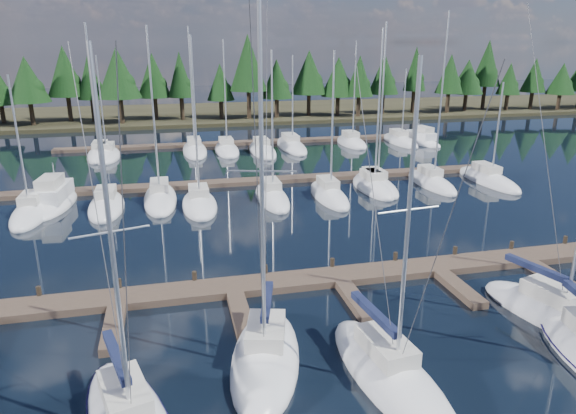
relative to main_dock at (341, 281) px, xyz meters
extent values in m
plane|color=black|center=(0.00, 12.64, -0.20)|extent=(260.00, 260.00, 0.00)
cube|color=#322E1B|center=(0.00, 72.64, 0.10)|extent=(220.00, 30.00, 0.60)
cube|color=brown|center=(0.00, 0.64, 0.00)|extent=(44.00, 2.00, 0.40)
cube|color=brown|center=(-12.00, -2.36, 0.00)|extent=(0.90, 4.00, 0.40)
cube|color=brown|center=(-6.00, -2.36, 0.00)|extent=(0.90, 4.00, 0.40)
cube|color=brown|center=(0.00, -2.36, 0.00)|extent=(0.90, 4.00, 0.40)
cube|color=brown|center=(6.00, -2.36, 0.00)|extent=(0.90, 4.00, 0.40)
cube|color=brown|center=(12.00, -2.36, 0.00)|extent=(0.90, 4.00, 0.40)
cylinder|color=#2C2318|center=(-16.00, 1.64, 0.25)|extent=(0.26, 0.26, 0.90)
cylinder|color=#2C2318|center=(-12.00, 1.64, 0.25)|extent=(0.26, 0.26, 0.90)
cylinder|color=#2C2318|center=(-8.00, 1.64, 0.25)|extent=(0.26, 0.26, 0.90)
cylinder|color=#2C2318|center=(-4.00, 1.64, 0.25)|extent=(0.26, 0.26, 0.90)
cylinder|color=#2C2318|center=(0.00, 1.64, 0.25)|extent=(0.26, 0.26, 0.90)
cylinder|color=#2C2318|center=(4.00, 1.64, 0.25)|extent=(0.26, 0.26, 0.90)
cylinder|color=#2C2318|center=(8.00, 1.64, 0.25)|extent=(0.26, 0.26, 0.90)
cylinder|color=#2C2318|center=(12.00, 1.64, 0.25)|extent=(0.26, 0.26, 0.90)
cylinder|color=#2C2318|center=(16.00, 1.64, 0.25)|extent=(0.26, 0.26, 0.90)
cube|color=brown|center=(0.00, 22.64, 0.00)|extent=(50.00, 1.80, 0.40)
cube|color=brown|center=(0.00, 42.64, 0.00)|extent=(46.00, 1.80, 0.40)
cube|color=beige|center=(-10.95, -8.84, 1.15)|extent=(2.09, 2.92, 0.70)
cylinder|color=silver|center=(-10.73, -9.63, 6.80)|extent=(0.20, 0.20, 12.01)
cylinder|color=silver|center=(-11.22, -7.89, 1.90)|extent=(1.10, 3.51, 0.12)
cube|color=#141A38|center=(-11.22, -7.89, 2.05)|extent=(1.28, 3.42, 0.30)
cylinder|color=silver|center=(-10.73, -9.63, 7.40)|extent=(2.26, 0.70, 0.07)
cylinder|color=#3F3F44|center=(-10.25, -11.33, 6.65)|extent=(1.00, 3.44, 12.32)
cylinder|color=#3F3F44|center=(-11.32, -7.54, 6.65)|extent=(1.22, 4.23, 12.32)
ellipsoid|color=white|center=(-5.52, -6.35, -0.05)|extent=(4.76, 8.31, 1.90)
cube|color=beige|center=(-5.42, -5.97, 1.15)|extent=(2.16, 2.83, 0.70)
cylinder|color=silver|center=(-5.62, -6.73, 7.60)|extent=(0.20, 0.20, 13.61)
cylinder|color=silver|center=(-5.18, -5.06, 1.90)|extent=(1.00, 3.37, 0.12)
cube|color=#141A38|center=(-5.18, -5.06, 2.05)|extent=(1.18, 3.27, 0.30)
cylinder|color=silver|center=(-5.62, -6.73, 8.28)|extent=(2.50, 0.72, 0.07)
cylinder|color=#3F3F44|center=(-6.05, -8.36, 7.45)|extent=(0.90, 3.30, 13.91)
cylinder|color=#3F3F44|center=(-5.09, -4.72, 7.45)|extent=(1.10, 4.05, 13.92)
ellipsoid|color=white|center=(-0.85, -8.60, -0.05)|extent=(3.72, 8.97, 1.90)
cube|color=beige|center=(-0.90, -8.16, 1.15)|extent=(1.81, 2.94, 0.70)
cylinder|color=silver|center=(-0.80, -9.03, 6.59)|extent=(0.18, 0.18, 11.58)
cylinder|color=silver|center=(-1.03, -7.13, 1.90)|extent=(0.57, 3.82, 0.12)
cube|color=#141A38|center=(-1.03, -7.13, 2.05)|extent=(0.78, 3.67, 0.30)
cylinder|color=silver|center=(-0.80, -9.03, 7.17)|extent=(2.43, 0.36, 0.07)
cylinder|color=#3F3F44|center=(-0.58, -10.89, 6.44)|extent=(0.47, 3.75, 11.89)
cylinder|color=#3F3F44|center=(-1.07, -6.74, 6.44)|extent=(0.57, 4.62, 11.89)
ellipsoid|color=white|center=(8.95, -6.10, -0.05)|extent=(4.76, 8.60, 1.90)
cube|color=beige|center=(8.83, -5.71, 1.15)|extent=(2.09, 2.92, 0.70)
cylinder|color=silver|center=(8.56, -4.76, 1.90)|extent=(1.13, 3.50, 0.12)
cube|color=#141A38|center=(8.56, -4.76, 2.05)|extent=(1.30, 3.41, 0.30)
cylinder|color=#3F3F44|center=(8.45, -4.41, 7.51)|extent=(1.26, 4.21, 14.04)
ellipsoid|color=white|center=(-19.76, 16.96, -0.05)|extent=(2.60, 8.39, 1.90)
cube|color=beige|center=(-19.76, 17.38, 1.15)|extent=(1.43, 2.68, 0.70)
cylinder|color=silver|center=(-19.76, 16.54, 5.69)|extent=(0.16, 0.16, 9.79)
ellipsoid|color=white|center=(-14.19, 17.35, -0.05)|extent=(2.77, 7.84, 1.90)
cube|color=beige|center=(-14.19, 17.74, 1.15)|extent=(1.52, 2.51, 0.70)
cylinder|color=silver|center=(-14.19, 16.96, 7.48)|extent=(0.16, 0.16, 13.36)
ellipsoid|color=white|center=(-9.94, 18.52, -0.05)|extent=(2.76, 9.29, 1.90)
cube|color=beige|center=(-9.94, 18.99, 1.15)|extent=(1.52, 2.97, 0.70)
cylinder|color=silver|center=(-9.94, 18.06, 7.42)|extent=(0.16, 0.16, 13.25)
ellipsoid|color=white|center=(-6.79, 16.11, -0.05)|extent=(2.82, 7.66, 1.90)
cube|color=beige|center=(-6.79, 16.49, 1.15)|extent=(1.55, 2.45, 0.70)
cylinder|color=silver|center=(-6.79, 15.72, 7.06)|extent=(0.16, 0.16, 12.53)
ellipsoid|color=white|center=(-0.56, 16.80, -0.05)|extent=(2.52, 8.42, 1.90)
cube|color=beige|center=(-0.56, 17.22, 1.15)|extent=(1.38, 2.69, 0.70)
cylinder|color=silver|center=(-0.56, 16.38, 6.51)|extent=(0.16, 0.16, 11.43)
ellipsoid|color=white|center=(4.40, 16.22, -0.05)|extent=(2.46, 8.32, 1.90)
cube|color=beige|center=(4.40, 16.63, 1.15)|extent=(1.35, 2.66, 0.70)
cylinder|color=silver|center=(4.40, 15.80, 6.48)|extent=(0.16, 0.16, 11.37)
ellipsoid|color=white|center=(9.14, 17.83, -0.05)|extent=(2.69, 7.79, 1.90)
cube|color=beige|center=(9.14, 18.22, 1.15)|extent=(1.48, 2.49, 0.70)
cylinder|color=silver|center=(9.14, 17.44, 7.36)|extent=(0.16, 0.16, 13.12)
ellipsoid|color=white|center=(9.65, 18.39, -0.05)|extent=(2.81, 8.30, 1.90)
cube|color=beige|center=(9.65, 18.80, 1.15)|extent=(1.55, 2.65, 0.70)
cylinder|color=silver|center=(9.65, 17.97, 7.62)|extent=(0.16, 0.16, 13.64)
ellipsoid|color=white|center=(15.17, 18.05, -0.05)|extent=(2.43, 8.37, 1.90)
cube|color=beige|center=(15.17, 18.47, 1.15)|extent=(1.34, 2.68, 0.70)
cylinder|color=silver|center=(15.17, 17.64, 8.09)|extent=(0.16, 0.16, 14.58)
ellipsoid|color=white|center=(21.09, 17.81, -0.05)|extent=(2.60, 9.53, 1.90)
cube|color=beige|center=(21.09, 18.29, 1.15)|extent=(1.43, 3.05, 0.70)
cylinder|color=silver|center=(21.09, 17.34, 5.07)|extent=(0.16, 0.16, 8.54)
ellipsoid|color=white|center=(-16.97, 38.94, -0.05)|extent=(2.89, 9.35, 1.90)
cube|color=beige|center=(-16.97, 39.41, 1.15)|extent=(1.59, 2.99, 0.70)
cylinder|color=silver|center=(-16.97, 38.48, 6.22)|extent=(0.16, 0.16, 10.84)
ellipsoid|color=white|center=(-16.08, 37.79, -0.05)|extent=(2.92, 8.14, 1.90)
cube|color=beige|center=(-16.08, 38.20, 1.15)|extent=(1.61, 2.60, 0.70)
cylinder|color=silver|center=(-16.08, 37.39, 6.12)|extent=(0.16, 0.16, 10.65)
ellipsoid|color=white|center=(-5.86, 38.78, -0.05)|extent=(2.89, 10.23, 1.90)
cube|color=beige|center=(-5.86, 39.29, 1.15)|extent=(1.59, 3.27, 0.70)
cylinder|color=silver|center=(-5.86, 38.27, 7.66)|extent=(0.16, 0.16, 13.73)
ellipsoid|color=white|center=(-1.99, 38.01, -0.05)|extent=(2.88, 8.71, 1.90)
cube|color=beige|center=(-1.99, 38.45, 1.15)|extent=(1.58, 2.79, 0.70)
cylinder|color=silver|center=(-1.99, 37.58, 6.95)|extent=(0.16, 0.16, 12.31)
ellipsoid|color=white|center=(2.28, 36.84, -0.05)|extent=(2.90, 10.07, 1.90)
cube|color=beige|center=(2.28, 37.34, 1.15)|extent=(1.59, 3.22, 0.70)
cylinder|color=silver|center=(2.28, 36.34, 7.80)|extent=(0.16, 0.16, 14.00)
ellipsoid|color=white|center=(6.43, 38.69, -0.05)|extent=(2.99, 11.11, 1.90)
cube|color=beige|center=(6.43, 39.24, 1.15)|extent=(1.64, 3.56, 0.70)
cylinder|color=silver|center=(6.43, 38.13, 6.06)|extent=(0.16, 0.16, 10.53)
ellipsoid|color=white|center=(14.76, 39.19, -0.05)|extent=(2.99, 8.09, 1.90)
cube|color=beige|center=(14.76, 39.59, 1.15)|extent=(1.64, 2.59, 0.70)
cylinder|color=silver|center=(14.76, 38.78, 6.89)|extent=(0.16, 0.16, 12.19)
ellipsoid|color=white|center=(21.52, 38.73, -0.05)|extent=(2.75, 9.35, 1.90)
cube|color=beige|center=(21.52, 39.20, 1.15)|extent=(1.51, 2.99, 0.70)
cylinder|color=silver|center=(21.52, 38.26, 5.18)|extent=(0.16, 0.16, 8.77)
ellipsoid|color=white|center=(-18.49, 19.27, -0.10)|extent=(3.70, 8.72, 1.69)
cube|color=white|center=(-18.49, 19.27, 1.02)|extent=(2.59, 4.86, 1.13)
cube|color=beige|center=(-18.53, 18.85, 1.96)|extent=(1.85, 3.11, 0.85)
cylinder|color=silver|center=(-18.40, 20.11, 2.53)|extent=(0.09, 0.09, 1.51)
ellipsoid|color=white|center=(24.11, 37.73, -0.10)|extent=(3.80, 7.98, 1.53)
cube|color=white|center=(24.11, 37.73, 0.90)|extent=(2.59, 4.47, 1.02)
cube|color=beige|center=(24.18, 37.35, 1.75)|extent=(1.83, 2.88, 0.77)
cylinder|color=silver|center=(23.98, 38.49, 2.26)|extent=(0.09, 0.09, 1.36)
cylinder|color=black|center=(-34.52, 66.04, 1.87)|extent=(0.70, 0.70, 2.95)
ellipsoid|color=black|center=(-34.02, 66.04, 4.90)|extent=(2.98, 2.98, 2.98)
cylinder|color=black|center=(-29.46, 62.85, 2.17)|extent=(0.70, 0.70, 3.54)
cone|color=black|center=(-29.46, 62.85, 7.37)|extent=(6.35, 6.35, 6.88)
ellipsoid|color=black|center=(-28.96, 62.85, 5.80)|extent=(3.81, 3.81, 3.81)
cylinder|color=black|center=(-24.40, 65.98, 2.42)|extent=(0.70, 0.70, 4.05)
cone|color=black|center=(-24.40, 65.98, 8.38)|extent=(5.98, 5.98, 7.87)
ellipsoid|color=black|center=(-23.90, 65.98, 6.58)|extent=(3.59, 3.59, 3.59)
cylinder|color=black|center=(-20.63, 65.15, 2.18)|extent=(0.70, 0.70, 3.57)
cone|color=black|center=(-20.63, 65.15, 7.43)|extent=(4.45, 4.45, 6.94)
ellipsoid|color=black|center=(-20.13, 65.15, 5.85)|extent=(2.67, 2.67, 2.67)
cylinder|color=black|center=(-15.93, 61.45, 2.39)|extent=(0.70, 0.70, 3.99)
cone|color=black|center=(-15.93, 61.45, 8.27)|extent=(6.81, 6.81, 7.76)
ellipsoid|color=black|center=(-15.43, 61.45, 6.49)|extent=(4.09, 4.09, 4.09)
cylinder|color=black|center=(-10.71, 65.04, 2.22)|extent=(0.70, 0.70, 3.65)
cone|color=black|center=(-10.71, 65.04, 7.60)|extent=(5.58, 5.58, 7.10)
ellipsoid|color=black|center=(-10.21, 65.04, 5.98)|extent=(3.35, 3.35, 3.35)
cylinder|color=black|center=(-6.39, 63.56, 2.26)|extent=(0.70, 0.70, 3.73)
cone|color=black|center=(-6.39, 63.56, 7.76)|extent=(4.26, 4.26, 7.26)
ellipsoid|color=black|center=(-5.89, 63.56, 6.10)|extent=(2.56, 2.56, 2.56)
cylinder|color=black|center=(0.13, 63.50, 1.93)|extent=(0.70, 0.70, 3.07)
cone|color=black|center=(0.13, 63.50, 6.45)|extent=(4.62, 4.62, 5.97)
ellipsoid|color=black|center=(0.63, 63.50, 5.09)|extent=(2.77, 2.77, 2.77)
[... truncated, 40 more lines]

